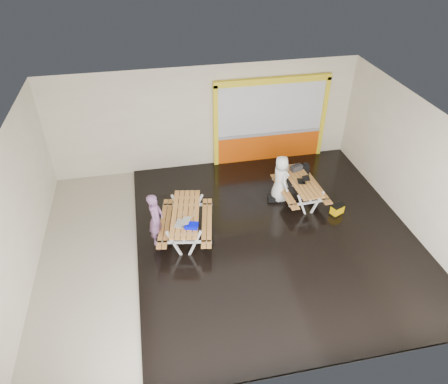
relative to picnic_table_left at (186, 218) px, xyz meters
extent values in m
cube|color=#B8AE9C|center=(1.14, -0.44, -0.63)|extent=(10.00, 8.00, 0.01)
cube|color=white|center=(1.14, -0.44, 2.88)|extent=(10.00, 8.00, 0.01)
cube|color=beige|center=(1.14, 3.57, 1.13)|extent=(10.00, 0.01, 3.50)
cube|color=beige|center=(1.14, -4.44, 1.13)|extent=(10.00, 0.01, 3.50)
cube|color=beige|center=(-3.87, -0.44, 1.13)|extent=(0.01, 8.00, 3.50)
cube|color=beige|center=(6.14, -0.44, 1.13)|extent=(0.01, 8.00, 3.50)
cube|color=black|center=(2.39, -0.44, -0.60)|extent=(7.50, 7.98, 0.05)
cube|color=#D74B08|center=(3.34, 3.49, -0.12)|extent=(3.60, 0.12, 1.00)
cube|color=gray|center=(3.34, 3.49, 0.41)|extent=(3.60, 0.14, 0.10)
cube|color=silver|center=(3.34, 3.50, 1.32)|extent=(3.60, 0.08, 1.72)
cube|color=yellow|center=(1.47, 3.48, 0.83)|extent=(0.14, 0.16, 2.90)
cube|color=yellow|center=(5.21, 3.48, 0.83)|extent=(0.14, 0.16, 2.90)
cube|color=yellow|center=(3.34, 3.48, 2.28)|extent=(3.88, 0.16, 0.20)
cube|color=#CF873B|center=(-0.28, 0.05, 0.17)|extent=(0.49, 2.03, 0.04)
cube|color=#CF873B|center=(-0.14, 0.03, 0.17)|extent=(0.49, 2.03, 0.04)
cube|color=#CF873B|center=(0.00, 0.00, 0.17)|extent=(0.49, 2.03, 0.04)
cube|color=#CF873B|center=(0.14, -0.03, 0.17)|extent=(0.49, 2.03, 0.04)
cube|color=#CF873B|center=(0.28, -0.05, 0.17)|extent=(0.49, 2.03, 0.04)
cube|color=white|center=(-0.40, -0.71, -0.19)|extent=(0.38, 0.13, 0.82)
cube|color=white|center=(0.12, -0.81, -0.19)|extent=(0.38, 0.13, 0.82)
cube|color=white|center=(-0.14, -0.76, -0.15)|extent=(1.38, 0.31, 0.06)
cube|color=white|center=(-0.14, -0.76, 0.12)|extent=(0.69, 0.18, 0.06)
cube|color=white|center=(-0.12, 0.81, -0.19)|extent=(0.38, 0.13, 0.82)
cube|color=white|center=(0.40, 0.71, -0.19)|extent=(0.38, 0.13, 0.82)
cube|color=white|center=(0.14, 0.76, -0.15)|extent=(1.38, 0.31, 0.06)
cube|color=white|center=(0.14, 0.76, 0.12)|extent=(0.69, 0.18, 0.06)
cube|color=white|center=(0.00, 0.00, -0.03)|extent=(0.36, 1.66, 0.06)
cube|color=#CF873B|center=(-0.62, 0.11, -0.14)|extent=(0.48, 2.03, 0.04)
cube|color=#CF873B|center=(-0.48, 0.09, -0.14)|extent=(0.48, 2.03, 0.04)
cube|color=#CF873B|center=(0.48, -0.09, -0.14)|extent=(0.48, 2.03, 0.04)
cube|color=#CF873B|center=(0.62, -0.11, -0.14)|extent=(0.48, 2.03, 0.04)
cube|color=#CF873B|center=(3.32, 0.92, 0.10)|extent=(0.20, 1.86, 0.04)
cube|color=#CF873B|center=(3.45, 0.93, 0.10)|extent=(0.20, 1.86, 0.04)
cube|color=#CF873B|center=(3.58, 0.93, 0.10)|extent=(0.20, 1.86, 0.04)
cube|color=#CF873B|center=(3.71, 0.94, 0.10)|extent=(0.20, 1.86, 0.04)
cube|color=#CF873B|center=(3.84, 0.94, 0.10)|extent=(0.20, 1.86, 0.04)
cube|color=white|center=(3.37, 0.22, -0.23)|extent=(0.35, 0.07, 0.74)
cube|color=white|center=(3.85, 0.24, -0.23)|extent=(0.35, 0.07, 0.74)
cube|color=white|center=(3.61, 0.23, -0.18)|extent=(1.27, 0.11, 0.06)
cube|color=white|center=(3.61, 0.23, 0.06)|extent=(0.63, 0.08, 0.06)
cube|color=white|center=(3.31, 1.62, -0.23)|extent=(0.35, 0.07, 0.74)
cube|color=white|center=(3.79, 1.65, -0.23)|extent=(0.35, 0.07, 0.74)
cube|color=white|center=(3.55, 1.64, -0.18)|extent=(1.27, 0.11, 0.06)
cube|color=white|center=(3.55, 1.64, 0.06)|extent=(0.63, 0.08, 0.06)
cube|color=white|center=(3.58, 0.93, -0.08)|extent=(0.13, 1.52, 0.06)
cube|color=#CF873B|center=(3.01, 0.91, -0.18)|extent=(0.20, 1.86, 0.04)
cube|color=#CF873B|center=(3.13, 0.91, -0.18)|extent=(0.20, 1.86, 0.04)
cube|color=#CF873B|center=(4.03, 0.95, -0.18)|extent=(0.20, 1.86, 0.04)
cube|color=#CF873B|center=(4.15, 0.96, -0.18)|extent=(0.20, 1.86, 0.04)
imported|color=#784E76|center=(-0.78, -0.16, 0.23)|extent=(0.51, 0.64, 1.52)
imported|color=white|center=(2.98, 1.10, 0.16)|extent=(0.56, 0.78, 1.49)
cube|color=silver|center=(-0.18, -0.43, 0.20)|extent=(0.36, 0.41, 0.02)
cube|color=silver|center=(-0.04, -0.49, 0.32)|extent=(0.34, 0.41, 0.07)
cube|color=silver|center=(-0.05, -0.48, 0.32)|extent=(0.29, 0.35, 0.05)
cube|color=black|center=(3.56, 0.88, 0.13)|extent=(0.27, 0.34, 0.02)
cube|color=black|center=(3.69, 0.86, 0.24)|extent=(0.26, 0.34, 0.06)
cube|color=silver|center=(3.68, 0.86, 0.24)|extent=(0.22, 0.29, 0.05)
cube|color=#0006E4|center=(0.08, -0.61, 0.24)|extent=(0.37, 0.31, 0.10)
cube|color=black|center=(3.62, 1.51, 0.20)|extent=(0.41, 0.29, 0.17)
cylinder|color=black|center=(3.62, 1.51, 0.32)|extent=(0.27, 0.11, 0.02)
cube|color=black|center=(3.97, 1.60, 0.04)|extent=(0.24, 0.17, 0.33)
cylinder|color=black|center=(3.97, 1.60, 0.22)|extent=(0.16, 0.16, 0.08)
cube|color=black|center=(2.82, 1.05, -0.50)|extent=(0.41, 0.33, 0.14)
cube|color=black|center=(4.41, 0.02, -0.55)|extent=(0.45, 0.38, 0.04)
cube|color=#E2A500|center=(4.41, 0.02, -0.41)|extent=(0.42, 0.35, 0.28)
cube|color=black|center=(4.41, 0.02, -0.26)|extent=(0.45, 0.38, 0.03)
camera|label=1|loc=(-0.67, -8.49, 6.96)|focal=32.83mm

